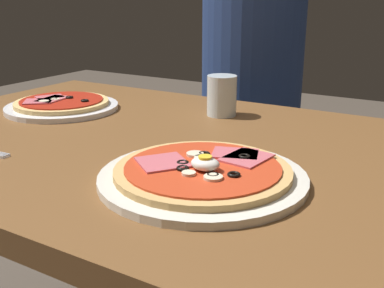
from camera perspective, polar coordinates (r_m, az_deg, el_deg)
The scene contains 5 objects.
dining_table at distance 0.94m, azimuth -2.57°, elevation -6.27°, with size 1.26×0.78×0.72m.
pizza_foreground at distance 0.71m, azimuth 1.33°, elevation -3.64°, with size 0.31×0.31×0.05m.
pizza_across_left at distance 1.18m, azimuth -15.47°, elevation 4.56°, with size 0.27×0.27×0.03m.
water_glass_near at distance 1.08m, azimuth 3.61°, elevation 5.52°, with size 0.07×0.07×0.09m.
diner_person at distance 1.58m, azimuth 6.98°, elevation 1.79°, with size 0.32×0.32×1.18m.
Camera 1 is at (0.47, -0.71, 0.99)m, focal length 44.14 mm.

